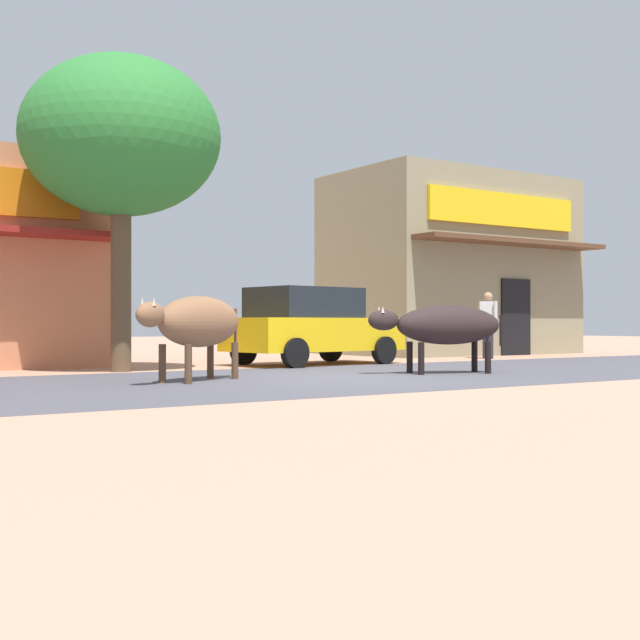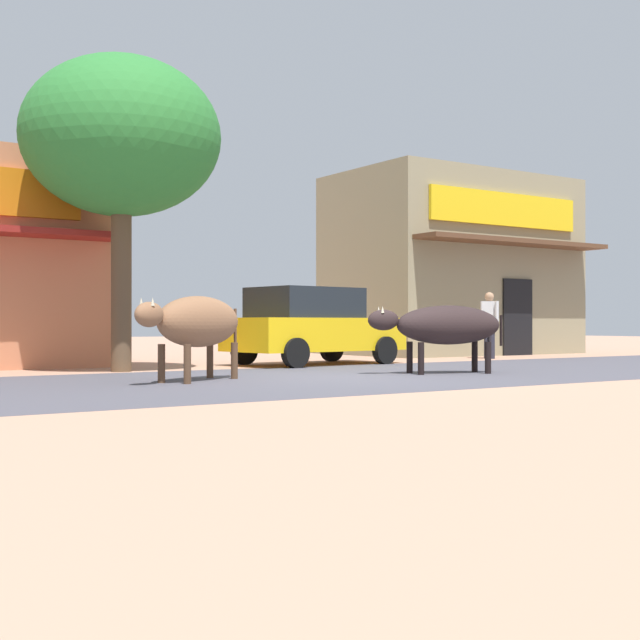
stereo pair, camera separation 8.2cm
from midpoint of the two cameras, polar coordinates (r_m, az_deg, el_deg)
ground at (r=14.23m, az=1.78°, el=-3.80°), size 80.00×80.00×0.00m
asphalt_road at (r=14.23m, az=1.78°, el=-3.79°), size 72.00×6.21×0.00m
storefront_right_club at (r=25.38m, az=8.85°, el=3.57°), size 6.72×5.09×5.09m
roadside_tree at (r=16.48m, az=-12.92°, el=11.69°), size 3.64×3.64×5.77m
parked_hatchback_car at (r=18.34m, az=-0.41°, el=-0.35°), size 4.01×2.28×1.64m
cow_near_brown at (r=13.27m, az=-8.01°, el=-0.15°), size 2.41×1.67×1.31m
cow_far_dark at (r=15.27m, az=8.48°, el=-0.37°), size 2.51×1.31×1.20m
pedestrian_by_shop at (r=21.73m, az=11.30°, el=0.02°), size 0.47×0.61×1.66m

